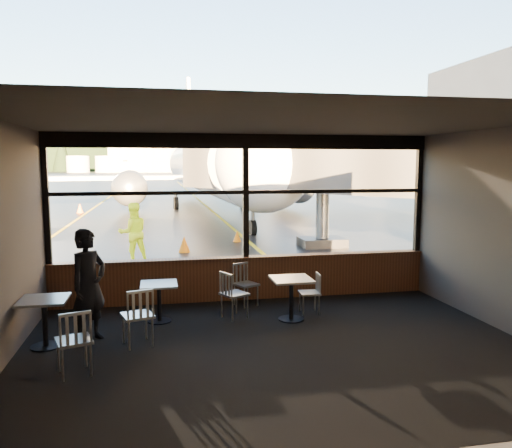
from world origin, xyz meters
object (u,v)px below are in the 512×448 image
object	(u,v)px
cone_nose	(237,236)
chair_near_w	(234,295)
cafe_table_left	(45,323)
cone_extra	(184,244)
cafe_table_mid	(159,303)
chair_near_n	(246,285)
chair_mid_s	(137,316)
cafe_table_near	(291,299)
chair_near_e	(309,293)
ground_crew	(133,233)
jet_bridge	(324,176)
chair_left_s	(74,341)
airliner	(212,125)
cone_wing	(80,208)
passenger	(89,286)

from	to	relation	value
cone_nose	chair_near_w	bearing A→B (deg)	-99.35
cafe_table_left	cone_extra	distance (m)	8.68
cafe_table_mid	cone_nose	size ratio (longest dim) A/B	1.69
chair_near_n	chair_mid_s	xyz separation A→B (m)	(-2.09, -1.88, 0.04)
chair_near_w	cone_nose	world-z (taller)	chair_near_w
cafe_table_near	chair_mid_s	xyz separation A→B (m)	(-2.74, -0.78, 0.08)
chair_near_e	chair_mid_s	bearing A→B (deg)	113.17
cafe_table_left	ground_crew	bearing A→B (deg)	81.12
jet_bridge	cafe_table_left	bearing A→B (deg)	-133.11
ground_crew	cafe_table_left	bearing A→B (deg)	65.50
chair_left_s	cone_nose	distance (m)	12.03
airliner	chair_near_n	distance (m)	22.52
airliner	cafe_table_left	bearing A→B (deg)	-104.37
chair_near_w	cone_wing	distance (m)	22.85
cafe_table_near	cone_nose	bearing A→B (deg)	86.97
ground_crew	passenger	bearing A→B (deg)	70.89
ground_crew	cone_extra	distance (m)	2.24
cafe_table_mid	cone_nose	distance (m)	9.65
airliner	chair_near_n	size ratio (longest dim) A/B	40.12
chair_near_w	cone_extra	xyz separation A→B (m)	(-0.54, 7.35, -0.18)
cafe_table_mid	cone_wing	xyz separation A→B (m)	(-4.54, 22.03, -0.08)
chair_mid_s	chair_left_s	distance (m)	1.27
airliner	chair_mid_s	distance (m)	24.58
jet_bridge	chair_mid_s	distance (m)	9.97
chair_near_w	passenger	size ratio (longest dim) A/B	0.49
jet_bridge	chair_near_w	xyz separation A→B (m)	(-4.04, -6.76, -2.04)
airliner	cone_nose	bearing A→B (deg)	-94.22
cone_wing	cafe_table_left	bearing A→B (deg)	-83.12
jet_bridge	chair_near_e	world-z (taller)	jet_bridge
airliner	cafe_table_mid	world-z (taller)	airliner
chair_near_e	chair_left_s	distance (m)	4.53
chair_near_e	passenger	bearing A→B (deg)	104.74
cafe_table_near	cone_nose	world-z (taller)	cafe_table_near
cone_extra	chair_near_e	bearing A→B (deg)	-74.66
chair_near_e	chair_left_s	size ratio (longest dim) A/B	0.84
chair_mid_s	cone_wing	bearing A→B (deg)	83.77
cafe_table_mid	chair_near_n	size ratio (longest dim) A/B	0.83
cafe_table_left	chair_near_w	bearing A→B (deg)	16.40
chair_near_n	cone_wing	xyz separation A→B (m)	(-6.29, 21.30, -0.16)
cafe_table_near	cafe_table_left	size ratio (longest dim) A/B	1.01
ground_crew	cafe_table_mid	bearing A→B (deg)	81.34
passenger	ground_crew	size ratio (longest dim) A/B	1.04
airliner	jet_bridge	xyz separation A→B (m)	(1.97, -15.91, -2.88)
cafe_table_left	chair_near_w	size ratio (longest dim) A/B	0.87
chair_near_n	passenger	size ratio (longest dim) A/B	0.47
airliner	cafe_table_mid	xyz separation A→B (m)	(-3.45, -22.64, -5.00)
chair_near_e	chair_near_w	xyz separation A→B (m)	(-1.47, -0.01, 0.05)
jet_bridge	chair_near_w	world-z (taller)	jet_bridge
cafe_table_mid	passenger	bearing A→B (deg)	-144.72
chair_near_e	cone_extra	distance (m)	7.62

